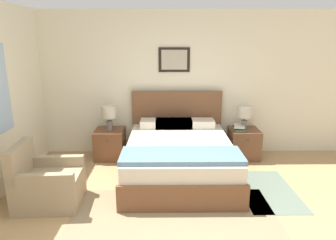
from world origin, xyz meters
name	(u,v)px	position (x,y,z in m)	size (l,w,h in m)	color
wall_back	(170,84)	(0.00, 2.85, 1.30)	(7.04, 0.09, 2.60)	beige
area_rug_main	(174,222)	(0.01, 0.47, 0.00)	(2.51, 1.57, 0.01)	#897556
area_rug_bedside	(267,190)	(1.37, 1.24, 0.00)	(0.75, 1.28, 0.01)	slate
bed	(179,156)	(0.13, 1.75, 0.32)	(1.64, 2.09, 1.19)	brown
armchair	(46,184)	(-1.62, 0.91, 0.28)	(0.82, 0.71, 0.83)	#998466
nightstand_near_window	(110,144)	(-1.08, 2.51, 0.26)	(0.51, 0.54, 0.53)	brown
nightstand_by_door	(244,143)	(1.34, 2.51, 0.26)	(0.51, 0.54, 0.53)	brown
table_lamp_near_window	(109,114)	(-1.07, 2.51, 0.83)	(0.25, 0.25, 0.43)	slate
table_lamp_by_door	(245,113)	(1.33, 2.51, 0.83)	(0.25, 0.25, 0.43)	slate
book_thick_bottom	(239,129)	(1.23, 2.46, 0.54)	(0.22, 0.27, 0.04)	#4C7551
book_hardcover_middle	(239,128)	(1.23, 2.46, 0.58)	(0.17, 0.26, 0.03)	#232328
book_novel_upper	(239,126)	(1.23, 2.46, 0.61)	(0.23, 0.31, 0.03)	silver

